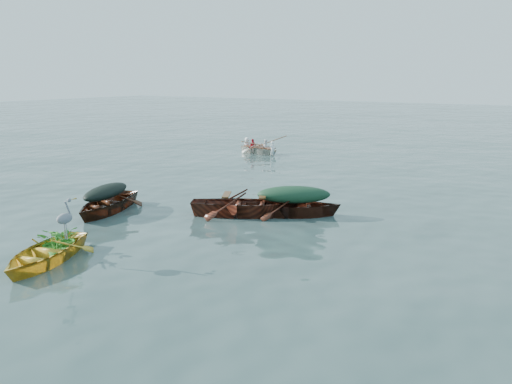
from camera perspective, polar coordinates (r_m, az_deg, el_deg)
ground at (r=13.65m, az=-7.09°, el=-4.52°), size 140.00×140.00×0.00m
yellow_dinghy at (r=12.30m, az=-22.93°, el=-7.48°), size 2.44×3.59×0.90m
dark_covered_boat at (r=16.11m, az=-16.64°, el=-2.23°), size 2.43×4.07×0.96m
green_tarp_boat at (r=15.07m, az=4.29°, el=-2.74°), size 4.04×3.10×0.90m
open_wooden_boat at (r=15.05m, az=-1.29°, el=-2.74°), size 4.62×3.29×1.05m
rowed_boat at (r=27.08m, az=0.39°, el=4.40°), size 3.68×1.83×0.80m
dark_tarp_cover at (r=15.95m, az=-16.80°, el=0.14°), size 1.34×2.24×0.40m
green_tarp_cover at (r=14.89m, az=4.34°, el=-0.11°), size 2.22×1.70×0.52m
thwart_benches at (r=14.91m, az=-1.30°, el=-0.71°), size 2.38×1.77×0.04m
heron at (r=11.77m, az=-20.98°, el=-3.57°), size 0.40×0.47×0.92m
dinghy_weeds at (r=12.49m, az=-21.70°, el=-3.45°), size 0.96×1.08×0.60m
rowers at (r=26.97m, az=0.40°, el=6.03°), size 2.62×1.48×0.76m
oars at (r=27.01m, az=0.40°, el=5.30°), size 1.17×2.67×0.06m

